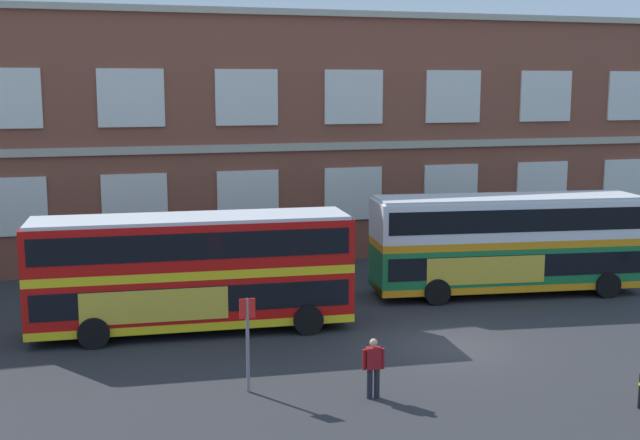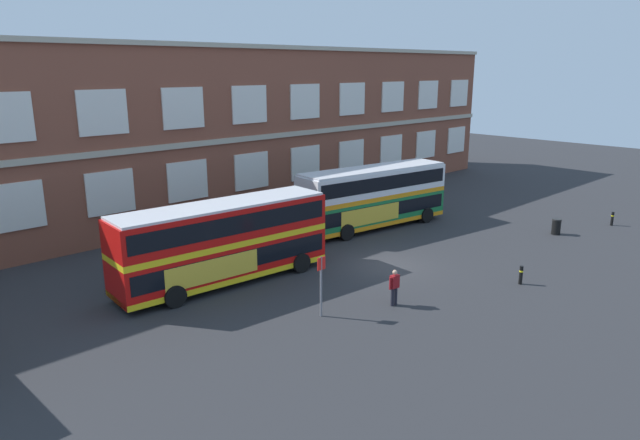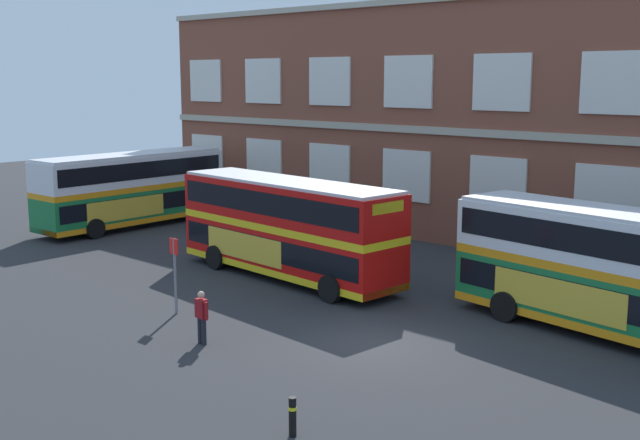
# 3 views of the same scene
# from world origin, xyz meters

# --- Properties ---
(ground_plane) EXTENTS (120.00, 120.00, 0.00)m
(ground_plane) POSITION_xyz_m (0.00, 2.00, 0.00)
(ground_plane) COLOR #2B2B2D
(brick_terminal_building) EXTENTS (57.47, 8.19, 12.00)m
(brick_terminal_building) POSITION_xyz_m (1.36, 17.98, 5.86)
(brick_terminal_building) COLOR brown
(brick_terminal_building) RESTS_ON ground
(double_decker_middle) EXTENTS (11.16, 3.47, 4.07)m
(double_decker_middle) POSITION_xyz_m (-7.86, 4.16, 2.15)
(double_decker_middle) COLOR red
(double_decker_middle) RESTS_ON ground
(double_decker_far) EXTENTS (11.24, 3.98, 4.07)m
(double_decker_far) POSITION_xyz_m (5.22, 5.75, 2.15)
(double_decker_far) COLOR #197038
(double_decker_far) RESTS_ON ground
(waiting_passenger) EXTENTS (0.64, 0.28, 1.70)m
(waiting_passenger) POSITION_xyz_m (-3.98, -3.53, 0.93)
(waiting_passenger) COLOR black
(waiting_passenger) RESTS_ON ground
(bus_stand_flag) EXTENTS (0.44, 0.10, 2.70)m
(bus_stand_flag) POSITION_xyz_m (-7.18, -2.09, 1.64)
(bus_stand_flag) COLOR slate
(bus_stand_flag) RESTS_ON ground
(station_litter_bin) EXTENTS (0.60, 0.60, 1.03)m
(station_litter_bin) POSITION_xyz_m (12.51, -3.56, 0.52)
(station_litter_bin) COLOR black
(station_litter_bin) RESTS_ON ground
(safety_bollard_west) EXTENTS (0.19, 0.19, 0.95)m
(safety_bollard_west) POSITION_xyz_m (2.62, -6.24, 0.49)
(safety_bollard_west) COLOR black
(safety_bollard_west) RESTS_ON ground
(safety_bollard_east) EXTENTS (0.19, 0.19, 0.95)m
(safety_bollard_east) POSITION_xyz_m (17.37, -5.26, 0.49)
(safety_bollard_east) COLOR black
(safety_bollard_east) RESTS_ON ground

